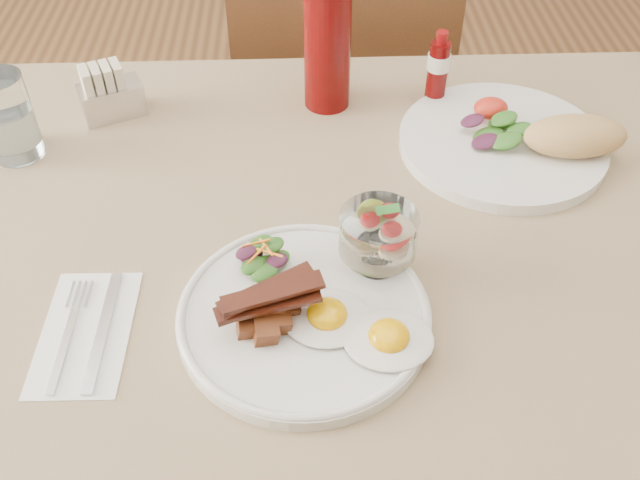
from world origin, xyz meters
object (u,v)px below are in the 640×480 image
at_px(table, 370,285).
at_px(hot_sauce_bottle, 438,70).
at_px(second_plate, 519,140).
at_px(main_plate, 304,316).
at_px(water_glass, 9,122).
at_px(fruit_cup, 378,234).
at_px(chair_far, 339,99).
at_px(sugar_caddy, 110,95).
at_px(ketchup_bottle, 327,46).

height_order(table, hot_sauce_bottle, hot_sauce_bottle).
bearing_deg(table, second_plate, 37.48).
relative_size(main_plate, second_plate, 0.91).
bearing_deg(water_glass, main_plate, -39.08).
height_order(fruit_cup, second_plate, fruit_cup).
distance_m(chair_far, fruit_cup, 0.78).
distance_m(main_plate, hot_sauce_bottle, 0.48).
bearing_deg(chair_far, sugar_caddy, -134.11).
distance_m(table, water_glass, 0.54).
bearing_deg(hot_sauce_bottle, water_glass, -170.33).
distance_m(main_plate, second_plate, 0.43).
distance_m(chair_far, main_plate, 0.83).
bearing_deg(second_plate, fruit_cup, -133.96).
xyz_separation_m(fruit_cup, second_plate, (0.22, 0.23, -0.05)).
bearing_deg(chair_far, table, -90.00).
height_order(chair_far, hot_sauce_bottle, chair_far).
distance_m(main_plate, ketchup_bottle, 0.45).
bearing_deg(sugar_caddy, table, -60.36).
relative_size(second_plate, hot_sauce_bottle, 2.53).
bearing_deg(second_plate, table, -142.52).
relative_size(main_plate, ketchup_bottle, 1.36).
relative_size(fruit_cup, ketchup_bottle, 0.44).
bearing_deg(main_plate, hot_sauce_bottle, 63.77).
xyz_separation_m(main_plate, water_glass, (-0.40, 0.32, 0.05)).
bearing_deg(hot_sauce_bottle, ketchup_bottle, 176.97).
bearing_deg(table, chair_far, 90.00).
height_order(fruit_cup, hot_sauce_bottle, hot_sauce_bottle).
bearing_deg(table, water_glass, 158.50).
xyz_separation_m(main_plate, second_plate, (0.31, 0.30, 0.01)).
bearing_deg(water_glass, hot_sauce_bottle, 9.67).
relative_size(table, chair_far, 1.43).
distance_m(table, fruit_cup, 0.17).
height_order(table, sugar_caddy, sugar_caddy).
height_order(second_plate, ketchup_bottle, ketchup_bottle).
bearing_deg(hot_sauce_bottle, chair_far, 108.14).
xyz_separation_m(table, sugar_caddy, (-0.37, 0.28, 0.12)).
xyz_separation_m(table, hot_sauce_bottle, (0.12, 0.29, 0.15)).
bearing_deg(fruit_cup, water_glass, 152.22).
xyz_separation_m(chair_far, fruit_cup, (-0.00, -0.73, 0.29)).
bearing_deg(chair_far, main_plate, -96.38).
bearing_deg(sugar_caddy, second_plate, -33.72).
bearing_deg(ketchup_bottle, table, -81.73).
height_order(chair_far, fruit_cup, chair_far).
distance_m(chair_far, second_plate, 0.59).
distance_m(table, main_plate, 0.19).
bearing_deg(second_plate, main_plate, -135.89).
xyz_separation_m(main_plate, fruit_cup, (0.09, 0.07, 0.06)).
height_order(chair_far, main_plate, chair_far).
height_order(sugar_caddy, water_glass, water_glass).
relative_size(chair_far, fruit_cup, 10.35).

